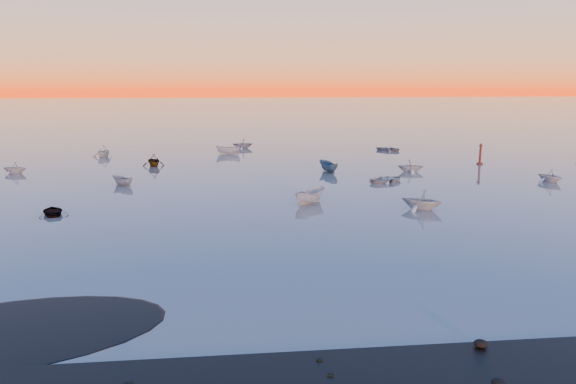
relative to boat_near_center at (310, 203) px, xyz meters
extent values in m
plane|color=slate|center=(-4.71, 71.19, 0.00)|extent=(600.00, 600.00, 0.00)
imported|color=beige|center=(0.00, 0.00, 0.00)|extent=(4.14, 4.34, 1.46)
imported|color=beige|center=(31.33, 8.78, 0.00)|extent=(3.90, 2.82, 1.25)
cylinder|color=#4E1810|center=(29.38, 24.03, 0.05)|extent=(0.94, 0.94, 0.31)
cylinder|color=#4E1810|center=(29.38, 24.03, 1.35)|extent=(0.33, 0.33, 2.71)
cone|color=#4E1810|center=(29.38, 24.03, 2.97)|extent=(0.62, 0.62, 0.52)
camera|label=1|loc=(-8.51, -55.49, 12.27)|focal=35.00mm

